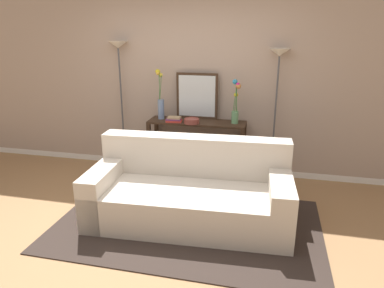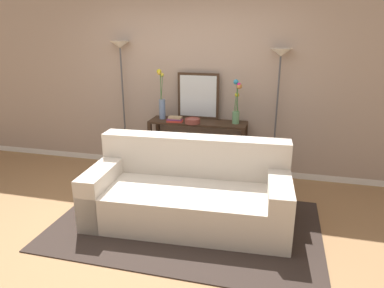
% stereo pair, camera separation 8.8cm
% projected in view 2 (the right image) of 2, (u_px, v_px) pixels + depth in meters
% --- Properties ---
extents(ground_plane, '(16.00, 16.00, 0.02)m').
position_uv_depth(ground_plane, '(142.00, 236.00, 3.68)').
color(ground_plane, '#9E754C').
extents(back_wall, '(12.00, 0.15, 2.72)m').
position_uv_depth(back_wall, '(190.00, 79.00, 5.09)').
color(back_wall, white).
rests_on(back_wall, ground).
extents(area_rug, '(2.86, 1.75, 0.01)m').
position_uv_depth(area_rug, '(186.00, 225.00, 3.86)').
color(area_rug, '#332823').
rests_on(area_rug, ground).
extents(couch, '(2.22, 1.12, 0.88)m').
position_uv_depth(couch, '(189.00, 193.00, 3.92)').
color(couch, beige).
rests_on(couch, ground).
extents(console_table, '(1.36, 0.39, 0.82)m').
position_uv_depth(console_table, '(198.00, 138.00, 5.00)').
color(console_table, '#382619').
rests_on(console_table, ground).
extents(floor_lamp_left, '(0.28, 0.28, 1.89)m').
position_uv_depth(floor_lamp_left, '(121.00, 70.00, 5.11)').
color(floor_lamp_left, '#4C4C51').
rests_on(floor_lamp_left, ground).
extents(floor_lamp_right, '(0.28, 0.28, 1.82)m').
position_uv_depth(floor_lamp_right, '(279.00, 79.00, 4.60)').
color(floor_lamp_right, '#4C4C51').
rests_on(floor_lamp_right, ground).
extents(wall_mirror, '(0.59, 0.02, 0.65)m').
position_uv_depth(wall_mirror, '(198.00, 96.00, 4.98)').
color(wall_mirror, '#382619').
rests_on(wall_mirror, console_table).
extents(vase_tall_flowers, '(0.11, 0.11, 0.70)m').
position_uv_depth(vase_tall_flowers, '(162.00, 101.00, 4.99)').
color(vase_tall_flowers, '#6B84AD').
rests_on(vase_tall_flowers, console_table).
extents(vase_short_flowers, '(0.12, 0.12, 0.59)m').
position_uv_depth(vase_short_flowers, '(237.00, 105.00, 4.73)').
color(vase_short_flowers, '#669E6B').
rests_on(vase_short_flowers, console_table).
extents(fruit_bowl, '(0.21, 0.21, 0.07)m').
position_uv_depth(fruit_bowl, '(192.00, 121.00, 4.81)').
color(fruit_bowl, brown).
rests_on(fruit_bowl, console_table).
extents(book_stack, '(0.23, 0.15, 0.07)m').
position_uv_depth(book_stack, '(175.00, 119.00, 4.88)').
color(book_stack, '#BC3328').
rests_on(book_stack, console_table).
extents(book_row_under_console, '(0.32, 0.17, 0.13)m').
position_uv_depth(book_row_under_console, '(171.00, 169.00, 5.25)').
color(book_row_under_console, silver).
rests_on(book_row_under_console, ground).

